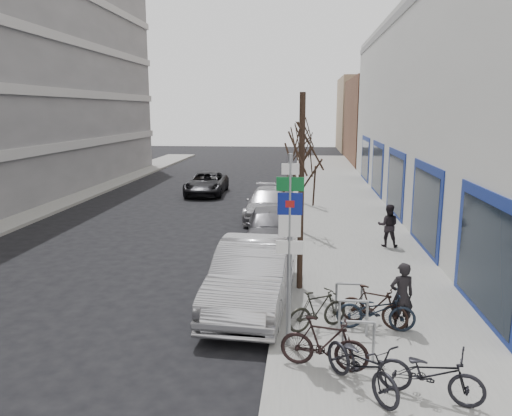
% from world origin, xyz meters
% --- Properties ---
extents(ground, '(120.00, 120.00, 0.00)m').
position_xyz_m(ground, '(0.00, 0.00, 0.00)').
color(ground, black).
rests_on(ground, ground).
extents(sidewalk_east, '(5.00, 70.00, 0.15)m').
position_xyz_m(sidewalk_east, '(4.50, 10.00, 0.07)').
color(sidewalk_east, slate).
rests_on(sidewalk_east, ground).
extents(brick_building_far, '(12.00, 14.00, 8.00)m').
position_xyz_m(brick_building_far, '(13.00, 40.00, 4.00)').
color(brick_building_far, brown).
rests_on(brick_building_far, ground).
extents(tan_building_far, '(13.00, 12.00, 9.00)m').
position_xyz_m(tan_building_far, '(13.50, 55.00, 4.50)').
color(tan_building_far, '#937A5B').
rests_on(tan_building_far, ground).
extents(highway_sign_pole, '(0.55, 0.10, 4.20)m').
position_xyz_m(highway_sign_pole, '(2.40, -0.01, 2.46)').
color(highway_sign_pole, gray).
rests_on(highway_sign_pole, ground).
extents(bike_rack, '(0.66, 2.26, 0.83)m').
position_xyz_m(bike_rack, '(3.80, 0.60, 0.66)').
color(bike_rack, gray).
rests_on(bike_rack, sidewalk_east).
extents(tree_near, '(1.80, 1.80, 5.50)m').
position_xyz_m(tree_near, '(2.60, 3.50, 4.10)').
color(tree_near, black).
rests_on(tree_near, ground).
extents(tree_mid, '(1.80, 1.80, 5.50)m').
position_xyz_m(tree_mid, '(2.60, 10.00, 4.10)').
color(tree_mid, black).
rests_on(tree_mid, ground).
extents(tree_far, '(1.80, 1.80, 5.50)m').
position_xyz_m(tree_far, '(2.60, 16.50, 4.10)').
color(tree_far, black).
rests_on(tree_far, ground).
extents(meter_front, '(0.10, 0.08, 1.27)m').
position_xyz_m(meter_front, '(2.15, 3.00, 0.92)').
color(meter_front, gray).
rests_on(meter_front, sidewalk_east).
extents(meter_mid, '(0.10, 0.08, 1.27)m').
position_xyz_m(meter_mid, '(2.15, 8.50, 0.92)').
color(meter_mid, gray).
rests_on(meter_mid, sidewalk_east).
extents(meter_back, '(0.10, 0.08, 1.27)m').
position_xyz_m(meter_back, '(2.15, 14.00, 0.92)').
color(meter_back, gray).
rests_on(meter_back, sidewalk_east).
extents(bike_near_left, '(1.55, 1.90, 1.16)m').
position_xyz_m(bike_near_left, '(3.74, -1.61, 0.73)').
color(bike_near_left, black).
rests_on(bike_near_left, sidewalk_east).
extents(bike_near_right, '(1.80, 0.88, 1.05)m').
position_xyz_m(bike_near_right, '(3.11, -0.91, 0.68)').
color(bike_near_right, black).
rests_on(bike_near_right, sidewalk_east).
extents(bike_mid_curb, '(1.79, 0.64, 1.08)m').
position_xyz_m(bike_mid_curb, '(4.34, 0.95, 0.69)').
color(bike_mid_curb, black).
rests_on(bike_mid_curb, sidewalk_east).
extents(bike_mid_inner, '(1.56, 1.20, 0.94)m').
position_xyz_m(bike_mid_inner, '(3.03, 0.86, 0.62)').
color(bike_mid_inner, black).
rests_on(bike_mid_inner, sidewalk_east).
extents(bike_far_curb, '(1.87, 1.12, 1.09)m').
position_xyz_m(bike_far_curb, '(4.88, -1.76, 0.70)').
color(bike_far_curb, black).
rests_on(bike_far_curb, sidewalk_east).
extents(bike_far_inner, '(1.66, 1.06, 0.97)m').
position_xyz_m(bike_far_inner, '(4.32, 1.14, 0.64)').
color(bike_far_inner, black).
rests_on(bike_far_inner, sidewalk_east).
extents(parked_car_front, '(2.14, 5.30, 1.71)m').
position_xyz_m(parked_car_front, '(1.40, 2.39, 0.86)').
color(parked_car_front, '#A9A9AF').
rests_on(parked_car_front, ground).
extents(parked_car_mid, '(1.98, 4.35, 1.45)m').
position_xyz_m(parked_car_mid, '(1.40, 8.46, 0.72)').
color(parked_car_mid, '#545359').
rests_on(parked_car_mid, ground).
extents(parked_car_back, '(2.11, 4.97, 1.43)m').
position_xyz_m(parked_car_back, '(1.04, 13.12, 0.71)').
color(parked_car_back, '#97969B').
rests_on(parked_car_back, ground).
extents(lane_car, '(2.35, 4.87, 1.34)m').
position_xyz_m(lane_car, '(-3.19, 19.65, 0.67)').
color(lane_car, black).
rests_on(lane_car, ground).
extents(pedestrian_near, '(0.64, 0.49, 1.56)m').
position_xyz_m(pedestrian_near, '(4.91, 1.07, 0.93)').
color(pedestrian_near, black).
rests_on(pedestrian_near, sidewalk_east).
extents(pedestrian_far, '(0.63, 0.47, 1.57)m').
position_xyz_m(pedestrian_far, '(5.74, 8.14, 0.94)').
color(pedestrian_far, black).
rests_on(pedestrian_far, sidewalk_east).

